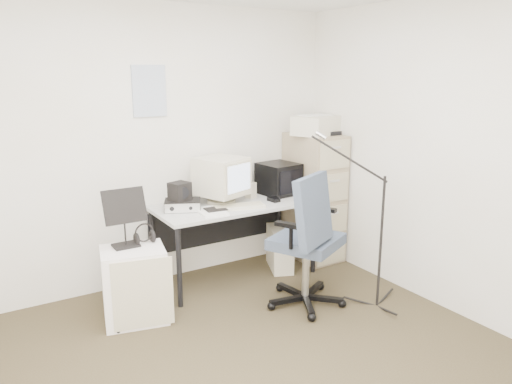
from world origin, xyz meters
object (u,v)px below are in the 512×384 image
office_chair (307,239)px  filing_cabinet (314,197)px  desk (235,240)px  side_cart (134,285)px

office_chair → filing_cabinet: bearing=22.2°
desk → side_cart: bearing=-163.6°
side_cart → filing_cabinet: bearing=22.4°
desk → office_chair: size_ratio=1.29×
desk → side_cart: size_ratio=2.54×
filing_cabinet → side_cart: 2.10m
office_chair → side_cart: office_chair is taller
side_cart → desk: bearing=29.1°
filing_cabinet → office_chair: (-0.73, -0.84, -0.07)m
filing_cabinet → desk: (-0.95, -0.03, -0.29)m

